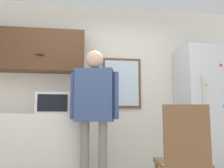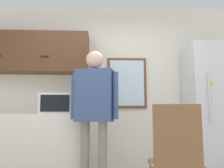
# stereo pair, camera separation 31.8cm
# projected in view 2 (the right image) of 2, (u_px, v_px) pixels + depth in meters

# --- Properties ---
(back_wall) EXTENTS (6.00, 0.06, 2.70)m
(back_wall) POSITION_uv_depth(u_px,v_px,m) (104.00, 87.00, 4.03)
(back_wall) COLOR silver
(back_wall) RESTS_ON ground_plane
(counter) EXTENTS (1.96, 0.64, 0.90)m
(counter) POSITION_uv_depth(u_px,v_px,m) (17.00, 147.00, 3.51)
(counter) COLOR silver
(counter) RESTS_ON ground_plane
(upper_cabinets) EXTENTS (1.96, 0.34, 0.63)m
(upper_cabinets) POSITION_uv_depth(u_px,v_px,m) (25.00, 53.00, 3.86)
(upper_cabinets) COLOR #51331E
(microwave) EXTENTS (0.55, 0.39, 0.29)m
(microwave) POSITION_uv_depth(u_px,v_px,m) (61.00, 104.00, 3.52)
(microwave) COLOR white
(microwave) RESTS_ON counter
(person) EXTENTS (0.60, 0.33, 1.71)m
(person) POSITION_uv_depth(u_px,v_px,m) (94.00, 102.00, 3.15)
(person) COLOR gray
(person) RESTS_ON ground_plane
(refrigerator) EXTENTS (0.78, 0.68, 1.93)m
(refrigerator) POSITION_uv_depth(u_px,v_px,m) (214.00, 110.00, 3.68)
(refrigerator) COLOR silver
(refrigerator) RESTS_ON ground_plane
(chair) EXTENTS (0.49, 0.49, 0.96)m
(chair) POSITION_uv_depth(u_px,v_px,m) (176.00, 155.00, 2.20)
(chair) COLOR brown
(chair) RESTS_ON ground_plane
(window) EXTENTS (0.63, 0.05, 0.81)m
(window) POSITION_uv_depth(u_px,v_px,m) (127.00, 83.00, 4.01)
(window) COLOR brown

